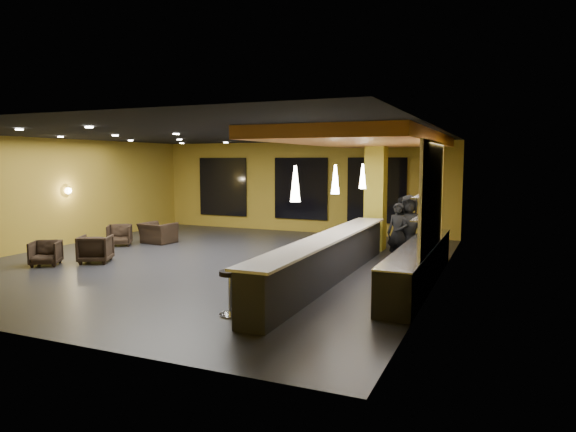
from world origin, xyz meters
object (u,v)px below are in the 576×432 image
at_px(column, 376,194).
at_px(staff_a, 398,233).
at_px(bar_stool_3, 308,251).
at_px(pendant_1, 335,179).
at_px(armchair_a, 46,253).
at_px(staff_c, 409,229).
at_px(bar_stool_1, 258,275).
at_px(bar_stool_5, 335,238).
at_px(bar_stool_4, 328,244).
at_px(staff_b, 405,228).
at_px(prep_counter, 419,265).
at_px(armchair_d, 158,233).
at_px(pendant_0, 295,184).
at_px(armchair_c, 120,235).
at_px(armchair_b, 96,249).
at_px(bar_stool_2, 286,264).
at_px(pendant_2, 363,176).
at_px(bar_stool_0, 230,287).
at_px(bar_counter, 328,260).

xyz_separation_m(column, staff_a, (1.10, -1.93, -0.92)).
bearing_deg(bar_stool_3, pendant_1, -16.26).
bearing_deg(armchair_a, staff_c, -6.32).
xyz_separation_m(bar_stool_1, bar_stool_5, (-0.18, 5.46, -0.04)).
height_order(pendant_1, bar_stool_4, pendant_1).
bearing_deg(staff_b, bar_stool_3, -115.74).
height_order(prep_counter, column, column).
bearing_deg(staff_a, bar_stool_3, -124.09).
bearing_deg(armchair_d, staff_b, -169.49).
height_order(pendant_0, staff_a, pendant_0).
bearing_deg(staff_b, staff_c, -61.71).
distance_m(pendant_0, staff_c, 5.27).
relative_size(armchair_a, armchair_c, 0.95).
distance_m(bar_stool_1, bar_stool_5, 5.46).
xyz_separation_m(prep_counter, armchair_b, (-8.57, -0.96, -0.05)).
bearing_deg(bar_stool_4, armchair_b, -156.98).
distance_m(pendant_0, armchair_c, 9.08).
relative_size(prep_counter, staff_b, 3.39).
bearing_deg(bar_stool_4, armchair_c, -179.73).
height_order(pendant_0, armchair_a, pendant_0).
relative_size(armchair_d, bar_stool_2, 1.48).
xyz_separation_m(pendant_2, bar_stool_0, (-0.75, -6.25, -1.82)).
bearing_deg(prep_counter, armchair_c, 171.34).
xyz_separation_m(staff_b, bar_stool_4, (-1.81, -1.47, -0.37)).
height_order(staff_b, bar_stool_1, staff_b).
distance_m(staff_c, armchair_d, 8.43).
xyz_separation_m(staff_b, armchair_c, (-9.02, -1.50, -0.54)).
relative_size(pendant_1, bar_stool_3, 0.84).
distance_m(bar_stool_3, bar_stool_4, 1.32).
height_order(bar_stool_0, bar_stool_3, bar_stool_3).
height_order(staff_c, armchair_d, staff_c).
bearing_deg(bar_stool_5, bar_stool_2, -87.92).
bearing_deg(bar_stool_2, armchair_b, 177.60).
distance_m(column, bar_stool_0, 7.98).
xyz_separation_m(bar_counter, pendant_0, (0.00, -2.00, 1.85)).
xyz_separation_m(column, bar_stool_5, (-0.90, -1.33, -1.25)).
relative_size(armchair_a, bar_stool_5, 0.93).
height_order(bar_stool_0, bar_stool_1, bar_stool_1).
height_order(staff_a, bar_stool_3, staff_a).
bearing_deg(bar_stool_5, pendant_1, -72.00).
height_order(column, bar_stool_0, column).
relative_size(pendant_0, staff_c, 0.37).
distance_m(armchair_b, bar_stool_1, 6.10).
distance_m(bar_stool_2, bar_stool_3, 1.43).
distance_m(armchair_a, armchair_d, 4.25).
relative_size(armchair_d, bar_stool_5, 1.36).
relative_size(armchair_b, bar_stool_2, 1.15).
bearing_deg(staff_c, pendant_1, -131.50).
xyz_separation_m(staff_a, armchair_a, (-8.59, -3.96, -0.50)).
xyz_separation_m(staff_b, staff_c, (0.22, -0.61, 0.05)).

